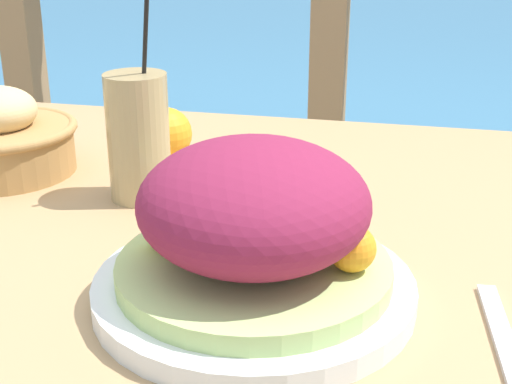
{
  "coord_description": "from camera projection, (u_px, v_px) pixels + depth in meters",
  "views": [
    {
      "loc": [
        0.18,
        -0.71,
        1.1
      ],
      "look_at": [
        0.03,
        -0.07,
        0.84
      ],
      "focal_mm": 50.0,
      "sensor_mm": 36.0,
      "label": 1
    }
  ],
  "objects": [
    {
      "name": "fork",
      "position": [
        505.0,
        344.0,
        0.55
      ],
      "size": [
        0.03,
        0.18,
        0.0
      ],
      "color": "silver",
      "rests_on": "patio_table"
    },
    {
      "name": "patio_table",
      "position": [
        244.0,
        296.0,
        0.83
      ],
      "size": [
        1.21,
        0.81,
        0.78
      ],
      "color": "tan",
      "rests_on": "ground_plane"
    },
    {
      "name": "salad_plate",
      "position": [
        254.0,
        234.0,
        0.6
      ],
      "size": [
        0.28,
        0.28,
        0.14
      ],
      "color": "white",
      "rests_on": "patio_table"
    },
    {
      "name": "bread_basket",
      "position": [
        0.0,
        139.0,
        0.91
      ],
      "size": [
        0.2,
        0.2,
        0.11
      ],
      "color": "#AD7F47",
      "rests_on": "patio_table"
    },
    {
      "name": "drink_glass",
      "position": [
        138.0,
        137.0,
        0.82
      ],
      "size": [
        0.07,
        0.07,
        0.25
      ],
      "color": "tan",
      "rests_on": "patio_table"
    },
    {
      "name": "railing_fence",
      "position": [
        328.0,
        83.0,
        1.45
      ],
      "size": [
        2.8,
        0.08,
        1.12
      ],
      "color": "#937551",
      "rests_on": "ground_plane"
    },
    {
      "name": "sea_backdrop",
      "position": [
        384.0,
        74.0,
        3.91
      ],
      "size": [
        12.0,
        4.0,
        0.51
      ],
      "color": "teal",
      "rests_on": "ground_plane"
    },
    {
      "name": "orange_near_basket",
      "position": [
        166.0,
        134.0,
        0.96
      ],
      "size": [
        0.07,
        0.07,
        0.07
      ],
      "color": "orange",
      "rests_on": "patio_table"
    }
  ]
}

